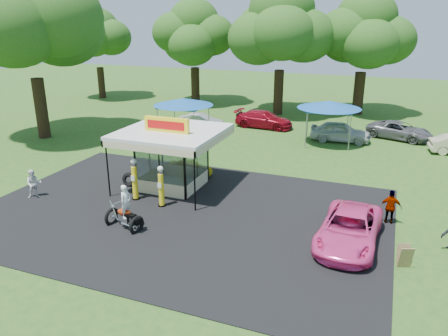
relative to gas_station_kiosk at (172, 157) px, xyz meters
The scene contains 23 objects.
ground 5.67m from the gas_station_kiosk, 68.18° to the right, with size 120.00×120.00×0.00m, color #295219.
asphalt_apron 4.01m from the gas_station_kiosk, 56.26° to the right, with size 20.00×14.00×0.04m, color black.
gas_station_kiosk is the anchor object (origin of this frame).
gas_pump_left 2.67m from the gas_station_kiosk, 113.55° to the right, with size 0.43×0.43×2.32m.
gas_pump_right 2.84m from the gas_station_kiosk, 75.01° to the right, with size 0.41×0.41×2.21m.
motorcycle 5.54m from the gas_station_kiosk, 85.83° to the right, with size 1.98×1.24×2.25m.
spare_tires 2.95m from the gas_station_kiosk, 162.10° to the right, with size 0.95×0.60×0.80m.
a_frame_sign 13.14m from the gas_station_kiosk, 19.27° to the right, with size 0.56×0.63×0.92m.
kiosk_car 2.56m from the gas_station_kiosk, 90.00° to the left, with size 1.13×2.82×0.96m, color yellow.
pink_sedan 10.65m from the gas_station_kiosk, 17.68° to the right, with size 2.39×5.18×1.44m, color #FB449A.
spectator_west 7.55m from the gas_station_kiosk, 146.97° to the right, with size 0.77×0.60×1.58m, color white.
spectator_east_b 11.74m from the gas_station_kiosk, ahead, with size 0.99×0.41×1.69m, color gray.
bg_car_a 13.64m from the gas_station_kiosk, 107.63° to the left, with size 1.42×4.08×1.35m, color silver.
bg_car_b 15.59m from the gas_station_kiosk, 86.95° to the left, with size 2.07×5.09×1.48m, color maroon.
bg_car_c 15.45m from the gas_station_kiosk, 60.23° to the left, with size 1.84×4.58×1.56m, color silver.
bg_car_d 19.90m from the gas_station_kiosk, 52.92° to the left, with size 2.29×4.96×1.38m, color #5E5D60.
tent_west 10.55m from the gas_station_kiosk, 112.75° to the left, with size 4.68×4.68×3.27m.
tent_east 14.13m from the gas_station_kiosk, 61.18° to the left, with size 4.77×4.77×3.33m.
oak_far_a 31.71m from the gas_station_kiosk, 133.22° to the left, with size 8.50×8.50×10.07m.
oak_far_b 26.21m from the gas_station_kiosk, 111.92° to the left, with size 9.18×9.18×10.95m.
oak_far_c 22.33m from the gas_station_kiosk, 88.57° to the left, with size 10.46×10.46×12.33m.
oak_far_d 26.36m from the gas_station_kiosk, 72.05° to the left, with size 9.63×9.63×11.47m.
oak_near 17.49m from the gas_station_kiosk, 158.01° to the left, with size 12.18×12.18×14.03m.
Camera 1 is at (9.17, -15.73, 9.29)m, focal length 35.00 mm.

